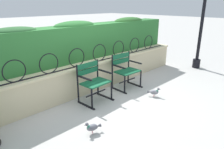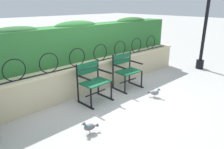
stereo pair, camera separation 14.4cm
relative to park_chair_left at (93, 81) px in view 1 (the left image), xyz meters
The scene contains 9 objects.
ground_plane 0.66m from the park_chair_left, 33.24° to the right, with size 60.00×60.00×0.00m, color #B7B5AF.
stone_wall 0.67m from the park_chair_left, 52.81° to the left, with size 6.37×0.41×0.70m.
iron_arch_fence 0.68m from the park_chair_left, 58.38° to the left, with size 5.85×0.02×0.42m.
hedge_row 1.27m from the park_chair_left, 65.96° to the left, with size 6.24×0.55×0.95m.
park_chair_left is the anchor object (origin of this frame).
park_chair_right 1.07m from the park_chair_left, ahead, with size 0.65×0.55×0.86m.
pigeon_near_chairs 1.27m from the park_chair_left, 131.38° to the right, with size 0.29×0.15×0.22m.
pigeon_far_side 1.43m from the park_chair_left, 36.70° to the right, with size 0.20×0.27×0.22m.
lamppost 4.26m from the park_chair_left, ahead, with size 0.28×0.28×3.41m.
Camera 1 is at (-3.07, -2.95, 2.04)m, focal length 33.28 mm.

